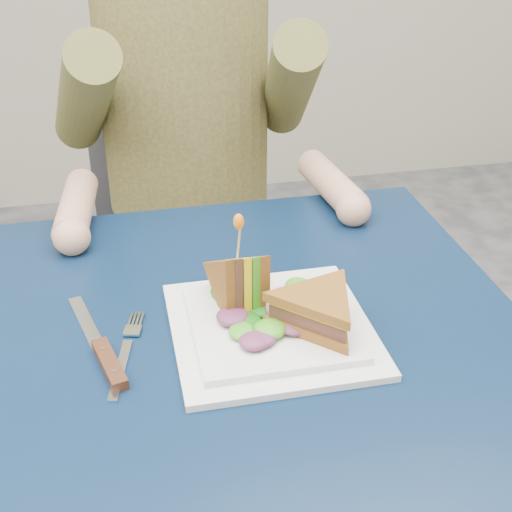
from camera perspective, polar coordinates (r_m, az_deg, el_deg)
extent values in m
cube|color=black|center=(0.97, -0.52, -6.37)|extent=(0.75, 0.75, 0.03)
cylinder|color=#595B5E|center=(1.44, -15.97, -11.92)|extent=(0.04, 0.04, 0.70)
cylinder|color=#595B5E|center=(1.51, 9.14, -8.78)|extent=(0.04, 0.04, 0.70)
cube|color=#47474C|center=(1.66, -5.11, -0.25)|extent=(0.42, 0.40, 0.04)
cube|color=#47474C|center=(1.72, -6.31, 9.96)|extent=(0.42, 0.03, 0.46)
cylinder|color=#47474C|center=(1.66, -10.23, -10.89)|extent=(0.02, 0.02, 0.43)
cylinder|color=#47474C|center=(1.69, 2.18, -9.36)|extent=(0.02, 0.02, 0.43)
cylinder|color=#47474C|center=(1.93, -10.80, -4.32)|extent=(0.02, 0.02, 0.43)
cylinder|color=#47474C|center=(1.96, -0.23, -3.14)|extent=(0.02, 0.02, 0.43)
cylinder|color=brown|center=(1.48, -5.76, 13.53)|extent=(0.34, 0.34, 0.52)
cylinder|color=brown|center=(1.38, -13.56, 12.28)|extent=(0.15, 0.39, 0.31)
cylinder|color=tan|center=(1.24, -14.19, 3.78)|extent=(0.08, 0.20, 0.06)
sphere|color=tan|center=(1.15, -14.54, 1.49)|extent=(0.06, 0.06, 0.06)
cylinder|color=brown|center=(1.42, 2.71, 13.61)|extent=(0.15, 0.39, 0.31)
cylinder|color=tan|center=(1.30, 6.09, 5.74)|extent=(0.08, 0.20, 0.06)
sphere|color=tan|center=(1.21, 7.81, 3.74)|extent=(0.06, 0.06, 0.06)
cube|color=white|center=(0.95, 1.23, -5.89)|extent=(0.26, 0.26, 0.01)
cube|color=white|center=(0.94, 1.24, -5.40)|extent=(0.21, 0.21, 0.01)
cube|color=silver|center=(0.90, -10.78, -8.92)|extent=(0.04, 0.12, 0.00)
cube|color=silver|center=(0.96, -9.86, -5.89)|extent=(0.03, 0.03, 0.00)
cube|color=silver|center=(0.98, -10.00, -4.95)|extent=(0.01, 0.03, 0.00)
cube|color=silver|center=(0.98, -9.71, -4.96)|extent=(0.01, 0.03, 0.00)
cube|color=silver|center=(0.98, -9.42, -4.97)|extent=(0.01, 0.03, 0.00)
cube|color=silver|center=(0.98, -9.13, -4.98)|extent=(0.01, 0.03, 0.00)
cube|color=silver|center=(0.99, -13.39, -5.26)|extent=(0.05, 0.14, 0.00)
cube|color=black|center=(0.90, -11.64, -8.46)|extent=(0.04, 0.10, 0.01)
cylinder|color=silver|center=(0.92, -12.14, -7.23)|extent=(0.01, 0.01, 0.00)
cylinder|color=silver|center=(0.88, -11.20, -9.03)|extent=(0.01, 0.01, 0.00)
cylinder|color=tan|center=(0.92, -1.38, 1.20)|extent=(0.01, 0.01, 0.06)
ellipsoid|color=orange|center=(0.90, -1.40, 2.76)|extent=(0.01, 0.01, 0.02)
torus|color=#9E4C7A|center=(0.93, 2.08, -4.11)|extent=(0.04, 0.04, 0.02)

